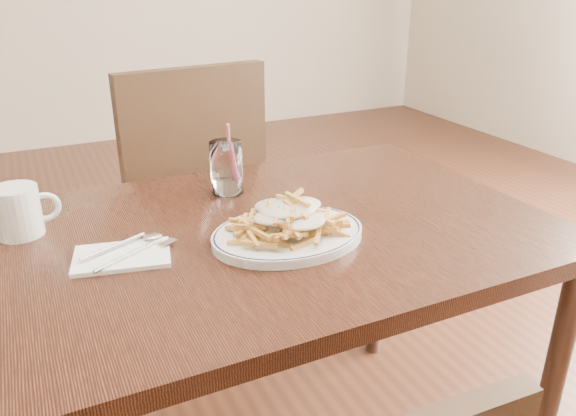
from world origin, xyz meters
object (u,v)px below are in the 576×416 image
water_glass (227,170)px  coffee_mug (18,211)px  chair_far (186,195)px  fries_plate (288,234)px  loaded_fries (288,214)px  table (270,258)px

water_glass → coffee_mug: size_ratio=1.31×
chair_far → fries_plate: 0.80m
water_glass → coffee_mug: (-0.47, -0.04, -0.00)m
coffee_mug → chair_far: bearing=46.8°
fries_plate → loaded_fries: size_ratio=1.35×
table → loaded_fries: 0.16m
table → loaded_fries: (0.01, -0.08, 0.14)m
loaded_fries → coffee_mug: coffee_mug is taller
table → coffee_mug: 0.53m
fries_plate → chair_far: bearing=90.3°
water_glass → fries_plate: bearing=-86.1°
table → water_glass: bearing=93.3°
chair_far → coffee_mug: 0.75m
table → coffee_mug: bearing=159.2°
loaded_fries → water_glass: 0.31m
chair_far → water_glass: bearing=-92.0°
coffee_mug → loaded_fries: bearing=-28.1°
fries_plate → loaded_fries: loaded_fries is taller
water_glass → table: bearing=-86.7°
table → water_glass: size_ratio=6.88×
table → coffee_mug: size_ratio=8.99×
table → chair_far: 0.71m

